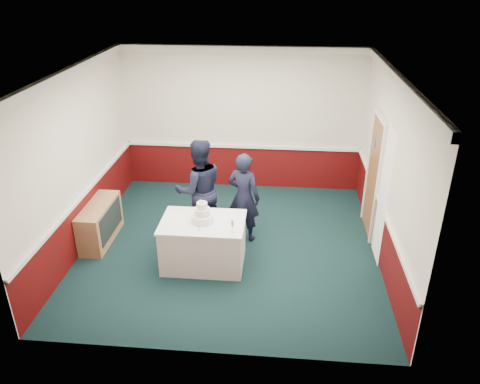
# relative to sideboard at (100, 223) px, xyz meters

# --- Properties ---
(ground) EXTENTS (5.00, 5.00, 0.00)m
(ground) POSITION_rel_sideboard_xyz_m (2.28, 0.01, -0.35)
(ground) COLOR #122C2B
(ground) RESTS_ON ground
(room_shell) EXTENTS (5.00, 5.00, 3.00)m
(room_shell) POSITION_rel_sideboard_xyz_m (2.36, 0.62, 1.62)
(room_shell) COLOR silver
(room_shell) RESTS_ON ground
(sideboard) EXTENTS (0.41, 1.20, 0.70)m
(sideboard) POSITION_rel_sideboard_xyz_m (0.00, 0.00, 0.00)
(sideboard) COLOR #9A6D4A
(sideboard) RESTS_ON ground
(cake_table) EXTENTS (1.32, 0.92, 0.79)m
(cake_table) POSITION_rel_sideboard_xyz_m (1.92, -0.55, 0.05)
(cake_table) COLOR white
(cake_table) RESTS_ON ground
(wedding_cake) EXTENTS (0.35, 0.35, 0.36)m
(wedding_cake) POSITION_rel_sideboard_xyz_m (1.92, -0.55, 0.55)
(wedding_cake) COLOR white
(wedding_cake) RESTS_ON cake_table
(cake_knife) EXTENTS (0.07, 0.22, 0.00)m
(cake_knife) POSITION_rel_sideboard_xyz_m (1.89, -0.75, 0.44)
(cake_knife) COLOR silver
(cake_knife) RESTS_ON cake_table
(champagne_flute) EXTENTS (0.05, 0.05, 0.21)m
(champagne_flute) POSITION_rel_sideboard_xyz_m (2.42, -0.83, 0.58)
(champagne_flute) COLOR silver
(champagne_flute) RESTS_ON cake_table
(person_man) EXTENTS (1.08, 0.97, 1.82)m
(person_man) POSITION_rel_sideboard_xyz_m (1.72, 0.33, 0.56)
(person_man) COLOR black
(person_man) RESTS_ON ground
(person_woman) EXTENTS (0.69, 0.57, 1.61)m
(person_woman) POSITION_rel_sideboard_xyz_m (2.49, 0.32, 0.45)
(person_woman) COLOR black
(person_woman) RESTS_ON ground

